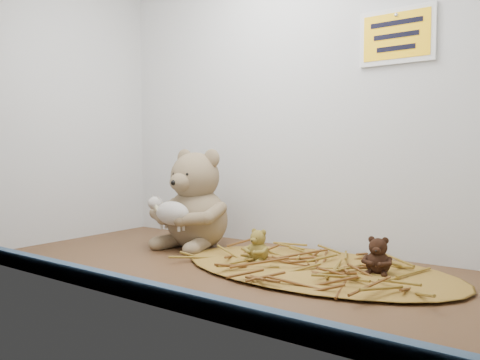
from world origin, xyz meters
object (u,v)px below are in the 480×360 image
Objects in this scene: toy_lamb at (172,213)px; mini_teddy_tan at (258,243)px; main_teddy at (197,198)px; mini_teddy_brown at (378,254)px.

toy_lamb is 26.42cm from mini_teddy_tan.
main_teddy is 2.02× the size of toy_lamb.
mini_teddy_tan is at bearing 5.38° from toy_lamb.
mini_teddy_brown is at bearing 7.87° from toy_lamb.
toy_lamb reaches higher than mini_teddy_brown.
toy_lamb is (0.00, -9.95, -3.22)cm from main_teddy.
main_teddy is 53.74cm from mini_teddy_brown.
mini_teddy_tan is (25.71, -7.53, -8.78)cm from main_teddy.
mini_teddy_tan is (25.71, 2.42, -5.56)cm from toy_lamb.
toy_lamb is 53.75cm from mini_teddy_brown.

